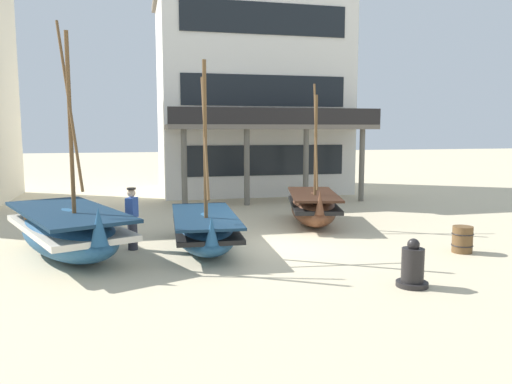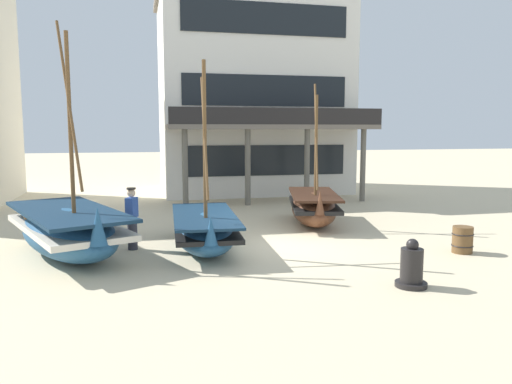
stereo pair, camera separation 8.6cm
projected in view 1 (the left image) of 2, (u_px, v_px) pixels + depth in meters
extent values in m
plane|color=beige|center=(264.00, 246.00, 13.88)|extent=(120.00, 120.00, 0.00)
ellipsoid|color=brown|center=(313.00, 209.00, 17.06)|extent=(2.36, 4.11, 1.08)
cube|color=black|center=(313.00, 205.00, 17.04)|extent=(2.34, 3.96, 0.13)
cube|color=#351E13|center=(313.00, 194.00, 16.99)|extent=(2.39, 4.04, 0.08)
cone|color=brown|center=(320.00, 202.00, 15.16)|extent=(0.36, 0.36, 0.76)
cylinder|color=brown|center=(316.00, 150.00, 16.33)|extent=(0.10, 0.10, 3.58)
cylinder|color=brown|center=(316.00, 136.00, 16.27)|extent=(0.39, 1.30, 3.44)
cube|color=brown|center=(312.00, 197.00, 17.30)|extent=(1.40, 0.49, 0.06)
ellipsoid|color=#23517A|center=(68.00, 233.00, 12.78)|extent=(3.74, 5.36, 1.20)
cube|color=silver|center=(68.00, 227.00, 12.76)|extent=(3.68, 5.18, 0.14)
cube|color=#132C43|center=(67.00, 211.00, 12.71)|extent=(3.75, 5.29, 0.08)
cone|color=#23517A|center=(99.00, 227.00, 10.79)|extent=(0.52, 0.52, 0.84)
cylinder|color=brown|center=(71.00, 131.00, 11.96)|extent=(0.10, 0.10, 4.68)
cylinder|color=brown|center=(69.00, 104.00, 11.88)|extent=(0.67, 1.47, 4.09)
cube|color=brown|center=(63.00, 215.00, 13.03)|extent=(1.79, 0.87, 0.06)
ellipsoid|color=#23517A|center=(205.00, 231.00, 13.54)|extent=(1.82, 4.36, 0.96)
cube|color=black|center=(205.00, 227.00, 13.52)|extent=(1.82, 4.19, 0.11)
cube|color=#132C43|center=(204.00, 215.00, 13.48)|extent=(1.86, 4.28, 0.07)
cone|color=#23517A|center=(212.00, 231.00, 11.48)|extent=(0.33, 0.33, 0.67)
cylinder|color=brown|center=(205.00, 146.00, 12.72)|extent=(0.10, 0.10, 4.29)
cylinder|color=brown|center=(205.00, 136.00, 12.69)|extent=(0.16, 1.67, 3.11)
cube|color=brown|center=(204.00, 217.00, 13.81)|extent=(1.52, 0.24, 0.06)
cylinder|color=#33333D|center=(133.00, 234.00, 13.45)|extent=(0.26, 0.26, 0.88)
cube|color=#2D4C99|center=(132.00, 208.00, 13.36)|extent=(0.35, 0.42, 0.54)
sphere|color=beige|center=(131.00, 193.00, 13.31)|extent=(0.22, 0.22, 0.22)
cylinder|color=#2D2823|center=(131.00, 189.00, 13.30)|extent=(0.24, 0.24, 0.05)
cylinder|color=black|center=(412.00, 284.00, 10.33)|extent=(0.66, 0.66, 0.10)
cylinder|color=black|center=(413.00, 265.00, 10.28)|extent=(0.46, 0.46, 0.70)
sphere|color=black|center=(413.00, 245.00, 10.23)|extent=(0.25, 0.25, 0.25)
cylinder|color=brown|center=(462.00, 239.00, 13.15)|extent=(0.52, 0.52, 0.70)
torus|color=black|center=(463.00, 234.00, 13.13)|extent=(0.56, 0.56, 0.03)
torus|color=black|center=(462.00, 245.00, 13.17)|extent=(0.56, 0.56, 0.03)
cube|color=white|center=(249.00, 98.00, 26.36)|extent=(9.27, 6.56, 9.70)
cube|color=#70665B|center=(249.00, 0.00, 25.74)|extent=(9.64, 6.82, 0.30)
cube|color=black|center=(265.00, 160.00, 23.55)|extent=(7.79, 0.06, 1.42)
cube|color=black|center=(265.00, 91.00, 23.14)|extent=(7.79, 0.06, 1.42)
cube|color=black|center=(265.00, 18.00, 22.74)|extent=(7.79, 0.06, 1.42)
cube|color=#70665B|center=(272.00, 127.00, 22.18)|extent=(9.27, 2.48, 0.20)
cylinder|color=#666056|center=(184.00, 169.00, 20.64)|extent=(0.24, 0.24, 3.23)
cylinder|color=#666056|center=(247.00, 167.00, 21.25)|extent=(0.24, 0.24, 3.23)
cylinder|color=#666056|center=(306.00, 166.00, 21.87)|extent=(0.24, 0.24, 3.23)
cylinder|color=#666056|center=(362.00, 165.00, 22.48)|extent=(0.24, 0.24, 3.23)
cube|color=black|center=(279.00, 116.00, 20.98)|extent=(9.27, 0.08, 0.70)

